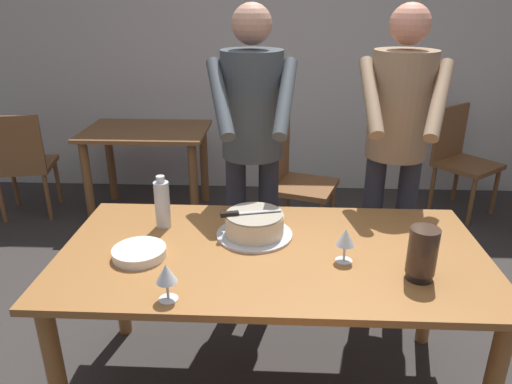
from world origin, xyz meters
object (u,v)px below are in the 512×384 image
Objects in this scene: cake_knife at (238,213)px; hurricane_lamp at (422,254)px; wine_glass_near at (166,274)px; water_bottle at (162,204)px; background_table at (147,148)px; background_chair_1 at (22,161)px; background_chair_3 at (460,156)px; plate_stack at (139,253)px; person_cutting_cake at (252,133)px; person_standing_beside at (398,134)px; main_dining_table at (272,271)px; background_chair_0 at (294,178)px; wine_glass_far at (345,238)px; cake_on_platter at (254,225)px.

cake_knife is 0.77m from hurricane_lamp.
water_bottle is at bearing 104.25° from wine_glass_near.
background_table is 1.03m from background_chair_1.
background_chair_3 reaches higher than cake_knife.
background_table is (-1.62, 2.17, -0.28)m from hurricane_lamp.
background_table is at bearing 104.22° from plate_stack.
person_cutting_cake is 0.77m from person_standing_beside.
plate_stack is 1.53× the size of wine_glass_near.
cake_knife is 0.30× the size of background_chair_3.
plate_stack is at bearing -75.78° from background_table.
wine_glass_near is 2.46m from background_table.
plate_stack reaches higher than main_dining_table.
cake_knife is at bearing 26.27° from plate_stack.
person_cutting_cake reaches higher than cake_knife.
person_cutting_cake reaches higher than plate_stack.
water_bottle is 1.88m from background_table.
background_table is (-0.56, 1.77, -0.29)m from water_bottle.
background_table is at bearing 7.20° from background_chair_1.
background_chair_3 is (1.57, 2.16, -0.16)m from main_dining_table.
background_chair_1 is (-1.57, 1.64, -0.37)m from water_bottle.
water_bottle is 0.28× the size of background_chair_0.
background_table is (-1.07, 1.98, -0.07)m from main_dining_table.
wine_glass_near is 1.48m from person_standing_beside.
hurricane_lamp is at bearing -95.48° from person_standing_beside.
plate_stack is at bearing 174.31° from hurricane_lamp.
person_cutting_cake is (-0.41, 0.74, 0.22)m from wine_glass_far.
background_chair_3 reaches higher than cake_on_platter.
wine_glass_far reaches higher than plate_stack.
plate_stack is at bearing -153.73° from cake_knife.
person_standing_beside is (0.73, 0.57, 0.27)m from cake_on_platter.
cake_knife is at bearing -14.38° from water_bottle.
hurricane_lamp is at bearing -37.67° from background_chair_1.
background_chair_0 is at bearing 103.21° from hurricane_lamp.
hurricane_lamp is at bearing -113.22° from background_chair_3.
main_dining_table is 6.69× the size of cake_knife.
person_cutting_cake is at bearing 94.10° from cake_on_platter.
cake_on_platter is at bearing 153.43° from hurricane_lamp.
wine_glass_near is 0.08× the size of person_standing_beside.
hurricane_lamp is at bearing -5.69° from plate_stack.
cake_knife is (-0.07, -0.02, 0.06)m from cake_on_platter.
cake_knife is at bearing 66.52° from wine_glass_near.
person_cutting_cake is at bearing 119.05° from wine_glass_far.
cake_knife is 0.16× the size of person_cutting_cake.
wine_glass_far is 0.29m from hurricane_lamp.
wine_glass_near reaches higher than cake_on_platter.
main_dining_table is 1.79× the size of background_table.
person_standing_beside is at bearing -60.33° from background_chair_0.
cake_on_platter is 0.51m from plate_stack.
main_dining_table is 1.59m from background_chair_0.
background_chair_3 is at bearing 4.87° from background_chair_1.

